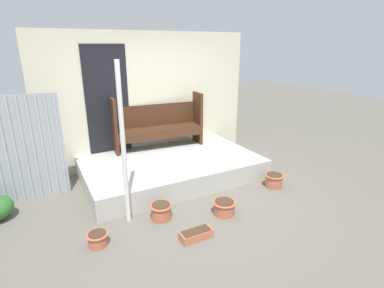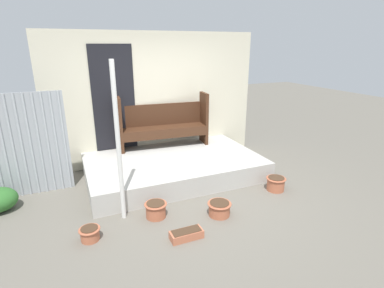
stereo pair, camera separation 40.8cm
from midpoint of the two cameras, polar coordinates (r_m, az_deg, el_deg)
The scene contains 10 objects.
ground_plane at distance 4.87m, azimuth 2.23°, elevation -10.43°, with size 24.00×24.00×0.00m, color #666056.
porch_slab at distance 5.60m, azimuth -1.36°, elevation -4.40°, with size 3.13×1.90×0.35m.
house_wall at distance 6.16m, azimuth -5.22°, elevation 8.59°, with size 4.33×0.08×2.60m.
support_post at distance 4.00m, azimuth -11.05°, elevation -0.22°, with size 0.06×0.06×2.18m.
bench at distance 6.06m, azimuth -3.55°, elevation 4.21°, with size 1.81×0.55×1.06m.
flower_pot_left at distance 4.06m, azimuth -16.09°, elevation -16.08°, with size 0.27×0.27×0.17m.
flower_pot_middle at distance 4.36m, azimuth -4.20°, elevation -12.34°, with size 0.32×0.32×0.22m.
flower_pot_right at distance 4.44m, azimuth 7.92°, elevation -12.06°, with size 0.35×0.35×0.20m.
flower_pot_far_right at distance 5.33m, azimuth 17.82°, elevation -7.15°, with size 0.33×0.33×0.23m.
planter_box_rect at distance 3.97m, azimuth 2.01°, elevation -16.90°, with size 0.42×0.18×0.11m.
Camera 2 is at (-1.67, -3.93, 2.35)m, focal length 28.00 mm.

